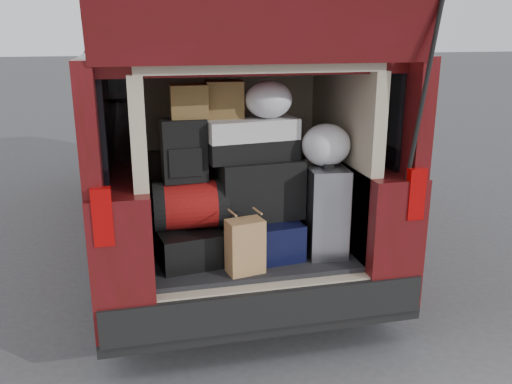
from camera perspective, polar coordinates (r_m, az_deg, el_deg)
ground at (r=3.62m, az=-0.10°, el=-15.21°), size 80.00×80.00×0.00m
minivan at (r=5.00m, az=-4.95°, el=5.09°), size 1.90×5.35×2.77m
load_floor at (r=3.72m, az=-1.07°, el=-9.43°), size 1.24×1.05×0.55m
black_hardshell at (r=3.41m, az=-7.38°, el=-5.16°), size 0.45×0.57×0.21m
navy_hardshell at (r=3.46m, az=0.26°, el=-4.46°), size 0.49×0.57×0.23m
silver_roller at (r=3.44m, az=7.14°, el=-1.80°), size 0.26×0.39×0.56m
kraft_bag at (r=3.15m, az=-1.15°, el=-5.75°), size 0.23×0.17×0.32m
red_duffel at (r=3.29m, az=-6.93°, el=-1.35°), size 0.45×0.30×0.29m
black_soft_case at (r=3.38m, az=0.33°, el=0.44°), size 0.54×0.35×0.37m
backpack at (r=3.24m, az=-7.61°, el=4.37°), size 0.27×0.18×0.37m
twotone_duffel at (r=3.33m, az=-0.66°, el=5.65°), size 0.59×0.35×0.25m
grocery_sack_lower at (r=3.23m, az=-7.09°, el=9.48°), size 0.22×0.18×0.19m
grocery_sack_upper at (r=3.33m, az=-3.38°, el=9.74°), size 0.23×0.19×0.22m
plastic_bag_center at (r=3.28m, az=1.34°, el=9.70°), size 0.31×0.29×0.23m
plastic_bag_right at (r=3.34m, az=7.39°, el=4.93°), size 0.34×0.32×0.26m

